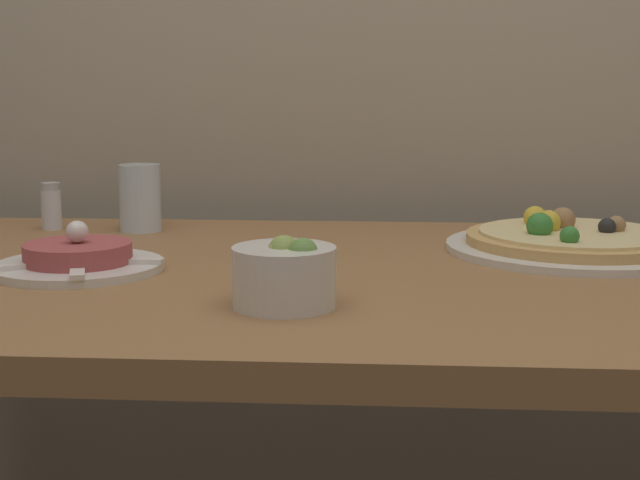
% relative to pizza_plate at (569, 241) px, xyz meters
% --- Properties ---
extents(dining_table, '(1.50, 0.74, 0.76)m').
position_rel_pizza_plate_xyz_m(dining_table, '(-0.25, -0.13, -0.11)').
color(dining_table, olive).
rests_on(dining_table, ground_plane).
extents(pizza_plate, '(0.34, 0.34, 0.06)m').
position_rel_pizza_plate_xyz_m(pizza_plate, '(0.00, 0.00, 0.00)').
color(pizza_plate, silver).
rests_on(pizza_plate, dining_table).
extents(tartare_plate, '(0.20, 0.20, 0.06)m').
position_rel_pizza_plate_xyz_m(tartare_plate, '(-0.61, -0.17, 0.00)').
color(tartare_plate, silver).
rests_on(tartare_plate, dining_table).
extents(small_bowl, '(0.10, 0.10, 0.07)m').
position_rel_pizza_plate_xyz_m(small_bowl, '(-0.35, -0.32, 0.02)').
color(small_bowl, silver).
rests_on(small_bowl, dining_table).
extents(drinking_glass, '(0.06, 0.06, 0.10)m').
position_rel_pizza_plate_xyz_m(drinking_glass, '(-0.62, 0.13, 0.04)').
color(drinking_glass, silver).
rests_on(drinking_glass, dining_table).
extents(salt_shaker, '(0.03, 0.03, 0.07)m').
position_rel_pizza_plate_xyz_m(salt_shaker, '(-0.76, 0.13, 0.02)').
color(salt_shaker, silver).
rests_on(salt_shaker, dining_table).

